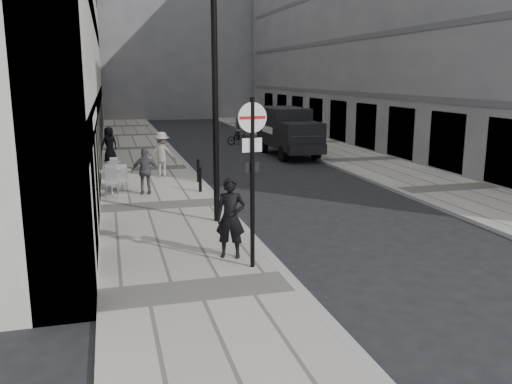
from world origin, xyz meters
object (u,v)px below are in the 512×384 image
Objects in this scene: sign_post at (252,161)px; lamppost at (215,93)px; panel_van at (288,129)px; walking_man at (231,218)px; cyclist at (239,134)px.

lamppost is at bearing 83.22° from sign_post.
sign_post is at bearing -111.88° from panel_van.
panel_van is (6.92, 16.42, 0.39)m from walking_man.
panel_van is at bearing 88.96° from walking_man.
sign_post is 0.56× the size of lamppost.
lamppost reaches higher than walking_man.
lamppost is (0.32, 3.35, 2.79)m from walking_man.
cyclist is at bearing 97.90° from walking_man.
walking_man reaches higher than cyclist.
lamppost is at bearing -117.95° from cyclist.
sign_post is (0.32, -0.79, 1.47)m from walking_man.
sign_post reaches higher than panel_van.
panel_van is (6.60, 17.21, -1.08)m from sign_post.
sign_post is at bearing -46.03° from walking_man.
panel_van is at bearing 62.25° from sign_post.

